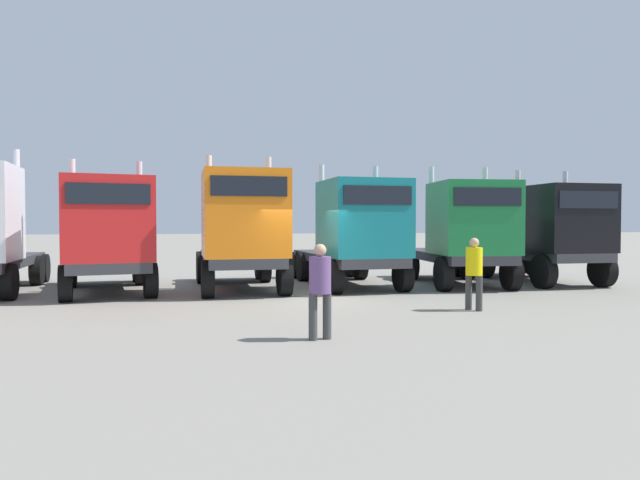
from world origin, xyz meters
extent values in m
plane|color=gray|center=(0.00, 0.00, 0.00)|extent=(200.00, 200.00, 0.00)
cylinder|color=silver|center=(-8.34, 3.19, 2.71)|extent=(0.19, 0.19, 3.30)
cylinder|color=black|center=(-8.05, 1.28, 0.51)|extent=(0.42, 1.03, 1.01)
cylinder|color=black|center=(-8.33, 5.24, 0.51)|extent=(0.42, 1.03, 1.01)
cylinder|color=black|center=(-8.41, 6.33, 0.51)|extent=(0.42, 1.03, 1.01)
cube|color=#333338|center=(-5.74, 3.04, 0.90)|extent=(3.17, 6.31, 0.30)
cube|color=red|center=(-5.44, 1.20, 2.23)|extent=(2.75, 2.68, 2.37)
cube|color=black|center=(-5.24, 0.05, 2.89)|extent=(2.08, 0.39, 0.55)
cylinder|color=silver|center=(-4.72, 2.65, 2.53)|extent=(0.21, 0.21, 2.97)
cylinder|color=silver|center=(-6.59, 2.33, 2.53)|extent=(0.21, 0.21, 2.97)
cylinder|color=#333338|center=(-5.96, 4.35, 1.11)|extent=(1.27, 1.27, 0.12)
cylinder|color=black|center=(-4.27, 0.94, 0.50)|extent=(0.51, 1.05, 1.00)
cylinder|color=black|center=(-6.44, 0.57, 0.50)|extent=(0.51, 1.05, 1.00)
cylinder|color=black|center=(-4.89, 4.62, 0.50)|extent=(0.51, 1.05, 1.00)
cylinder|color=black|center=(-7.06, 4.25, 0.50)|extent=(0.51, 1.05, 1.00)
cylinder|color=black|center=(-5.08, 5.70, 0.50)|extent=(0.51, 1.05, 1.00)
cylinder|color=black|center=(-7.25, 5.33, 0.50)|extent=(0.51, 1.05, 1.00)
cube|color=#333338|center=(-1.67, 3.07, 0.98)|extent=(2.37, 6.37, 0.30)
cube|color=orange|center=(-1.62, 1.21, 2.39)|extent=(2.47, 2.65, 2.53)
cube|color=black|center=(-1.58, -0.10, 3.13)|extent=(2.10, 0.10, 0.55)
cylinder|color=silver|center=(-0.71, 2.68, 2.69)|extent=(0.18, 0.18, 3.13)
cylinder|color=silver|center=(-2.61, 2.62, 2.69)|extent=(0.18, 0.18, 3.13)
cylinder|color=#333338|center=(-1.71, 4.46, 1.19)|extent=(1.13, 1.13, 0.12)
cylinder|color=black|center=(-0.50, 0.65, 0.54)|extent=(0.38, 1.09, 1.08)
cylinder|color=black|center=(-2.70, 0.59, 0.54)|extent=(0.38, 1.09, 1.08)
cylinder|color=black|center=(-0.61, 4.66, 0.54)|extent=(0.38, 1.09, 1.08)
cylinder|color=black|center=(-2.81, 4.60, 0.54)|extent=(0.38, 1.09, 1.08)
cylinder|color=black|center=(-0.64, 5.76, 0.54)|extent=(0.38, 1.09, 1.08)
cylinder|color=black|center=(-2.84, 5.70, 0.54)|extent=(0.38, 1.09, 1.08)
cube|color=#333338|center=(2.00, 3.28, 0.92)|extent=(2.52, 6.48, 0.30)
cube|color=#14727A|center=(2.09, 1.39, 2.26)|extent=(2.53, 2.71, 2.38)
cube|color=black|center=(2.16, 0.07, 2.93)|extent=(2.10, 0.14, 0.55)
cylinder|color=silver|center=(2.97, 2.88, 2.56)|extent=(0.19, 0.19, 2.98)
cylinder|color=silver|center=(1.07, 2.78, 2.56)|extent=(0.19, 0.19, 2.98)
cylinder|color=#333338|center=(1.93, 4.68, 1.13)|extent=(1.15, 1.15, 0.12)
cylinder|color=black|center=(3.22, 0.85, 0.51)|extent=(0.40, 1.04, 1.02)
cylinder|color=black|center=(1.02, 0.74, 0.51)|extent=(0.40, 1.04, 1.02)
cylinder|color=black|center=(3.01, 4.92, 0.51)|extent=(0.40, 1.04, 1.02)
cylinder|color=black|center=(0.82, 4.81, 0.51)|extent=(0.40, 1.04, 1.02)
cylinder|color=black|center=(2.96, 6.02, 0.51)|extent=(0.40, 1.04, 1.02)
cylinder|color=black|center=(0.76, 5.91, 0.51)|extent=(0.40, 1.04, 1.02)
cube|color=#333338|center=(5.81, 2.88, 0.97)|extent=(2.76, 6.17, 0.30)
cube|color=#197238|center=(5.64, 1.05, 2.28)|extent=(2.61, 2.53, 2.31)
cube|color=black|center=(5.53, -0.12, 2.91)|extent=(2.09, 0.24, 0.55)
cylinder|color=silver|center=(6.71, 2.27, 2.58)|extent=(0.20, 0.20, 2.91)
cylinder|color=silver|center=(4.82, 2.45, 2.58)|extent=(0.20, 0.20, 2.91)
cylinder|color=#333338|center=(5.94, 4.20, 1.18)|extent=(1.20, 1.20, 0.12)
cylinder|color=black|center=(6.69, 0.49, 0.54)|extent=(0.45, 1.10, 1.07)
cylinder|color=black|center=(4.50, 0.70, 0.54)|extent=(0.45, 1.10, 1.07)
cylinder|color=black|center=(7.04, 4.17, 0.54)|extent=(0.45, 1.10, 1.07)
cylinder|color=black|center=(4.85, 4.38, 0.54)|extent=(0.45, 1.10, 1.07)
cylinder|color=black|center=(7.14, 5.26, 0.54)|extent=(0.45, 1.10, 1.07)
cylinder|color=black|center=(4.95, 5.47, 0.54)|extent=(0.45, 1.10, 1.07)
cube|color=#333338|center=(9.03, 3.07, 1.00)|extent=(2.26, 6.12, 0.30)
cube|color=black|center=(9.05, 1.18, 2.27)|extent=(2.42, 2.36, 2.23)
cube|color=black|center=(9.06, 0.00, 2.86)|extent=(2.10, 0.06, 0.55)
cylinder|color=silver|center=(9.99, 2.51, 2.57)|extent=(0.18, 0.18, 2.83)
cylinder|color=silver|center=(8.09, 2.49, 2.57)|extent=(0.18, 0.18, 2.83)
cylinder|color=#333338|center=(9.02, 4.41, 1.21)|extent=(1.11, 1.11, 0.12)
cylinder|color=black|center=(10.15, 0.73, 0.55)|extent=(0.36, 1.11, 1.10)
cylinder|color=black|center=(7.95, 0.70, 0.55)|extent=(0.36, 1.11, 1.10)
cylinder|color=black|center=(10.12, 4.53, 0.55)|extent=(0.36, 1.11, 1.10)
cylinder|color=black|center=(7.92, 4.51, 0.55)|extent=(0.36, 1.11, 1.10)
cylinder|color=black|center=(10.10, 5.63, 0.55)|extent=(0.36, 1.11, 1.10)
cylinder|color=black|center=(7.90, 5.61, 0.55)|extent=(0.36, 1.11, 1.10)
cylinder|color=#393939|center=(3.50, -2.96, 0.43)|extent=(0.22, 0.22, 0.85)
cylinder|color=#393939|center=(3.65, -3.19, 0.43)|extent=(0.22, 0.22, 0.85)
cylinder|color=yellow|center=(3.57, -3.08, 1.19)|extent=(0.56, 0.56, 0.68)
sphere|color=tan|center=(3.57, -3.08, 1.65)|extent=(0.23, 0.23, 0.23)
cylinder|color=#3E3E3E|center=(-0.95, -5.74, 0.42)|extent=(0.19, 0.19, 0.85)
cylinder|color=#3E3E3E|center=(-0.67, -5.68, 0.42)|extent=(0.19, 0.19, 0.85)
cylinder|color=#67477E|center=(-0.81, -5.71, 1.18)|extent=(0.47, 0.47, 0.67)
sphere|color=tan|center=(-0.81, -5.71, 1.63)|extent=(0.23, 0.23, 0.23)
camera|label=1|loc=(-2.99, -15.84, 2.12)|focal=32.20mm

